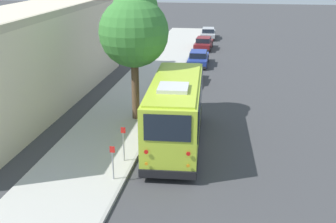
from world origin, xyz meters
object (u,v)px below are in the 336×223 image
at_px(fire_hydrant, 158,93).
at_px(shuttle_bus, 176,109).
at_px(parked_sedan_tan, 188,75).
at_px(sign_post_far, 124,144).
at_px(parked_sedan_maroon, 204,44).
at_px(street_tree, 134,28).
at_px(parked_sedan_blue, 198,58).
at_px(parked_sedan_silver, 208,34).
at_px(sign_post_near, 113,162).

bearing_deg(fire_hydrant, shuttle_bus, -162.56).
bearing_deg(parked_sedan_tan, sign_post_far, 177.86).
bearing_deg(parked_sedan_tan, shuttle_bus, -173.29).
distance_m(parked_sedan_maroon, street_tree, 22.77).
xyz_separation_m(parked_sedan_blue, fire_hydrant, (-11.03, 1.73, -0.04)).
xyz_separation_m(parked_sedan_blue, parked_sedan_silver, (14.28, 0.07, 0.00)).
bearing_deg(street_tree, parked_sedan_silver, -4.54).
relative_size(parked_sedan_blue, sign_post_far, 2.72).
height_order(parked_sedan_blue, parked_sedan_silver, same).
relative_size(shuttle_bus, parked_sedan_tan, 1.92).
bearing_deg(street_tree, fire_hydrant, -9.80).
distance_m(sign_post_near, fire_hydrant, 11.30).
relative_size(sign_post_near, fire_hydrant, 1.88).
height_order(street_tree, fire_hydrant, street_tree).
distance_m(parked_sedan_blue, parked_sedan_silver, 14.28).
height_order(parked_sedan_maroon, fire_hydrant, parked_sedan_maroon).
bearing_deg(parked_sedan_maroon, parked_sedan_silver, 1.83).
xyz_separation_m(parked_sedan_silver, fire_hydrant, (-25.31, 1.66, -0.04)).
bearing_deg(parked_sedan_blue, parked_sedan_tan, 176.32).
bearing_deg(parked_sedan_silver, sign_post_near, 174.65).
height_order(sign_post_near, sign_post_far, sign_post_far).
distance_m(sign_post_near, sign_post_far, 1.79).
xyz_separation_m(parked_sedan_blue, sign_post_far, (-20.53, 1.62, 0.41)).
bearing_deg(shuttle_bus, sign_post_near, 151.55).
bearing_deg(parked_sedan_maroon, sign_post_far, 178.95).
distance_m(parked_sedan_blue, parked_sedan_maroon, 7.38).
distance_m(parked_sedan_silver, street_tree, 29.51).
height_order(parked_sedan_tan, fire_hydrant, parked_sedan_tan).
height_order(sign_post_near, fire_hydrant, sign_post_near).
relative_size(parked_sedan_tan, parked_sedan_maroon, 1.04).
bearing_deg(sign_post_far, fire_hydrant, 0.68).
height_order(parked_sedan_tan, parked_sedan_blue, parked_sedan_tan).
bearing_deg(sign_post_far, parked_sedan_tan, -5.32).
relative_size(parked_sedan_maroon, sign_post_far, 2.60).
bearing_deg(street_tree, parked_sedan_maroon, -5.87).
xyz_separation_m(parked_sedan_maroon, street_tree, (-22.13, 2.27, 4.86)).
distance_m(street_tree, sign_post_near, 8.86).
bearing_deg(sign_post_far, parked_sedan_silver, -2.55).
xyz_separation_m(parked_sedan_tan, sign_post_far, (-14.32, 1.33, 0.40)).
distance_m(parked_sedan_tan, sign_post_near, 16.17).
xyz_separation_m(parked_sedan_silver, sign_post_near, (-36.60, 1.55, 0.34)).
relative_size(street_tree, sign_post_near, 5.00).
distance_m(street_tree, sign_post_far, 7.34).
distance_m(parked_sedan_silver, sign_post_far, 34.84).
bearing_deg(parked_sedan_tan, parked_sedan_blue, 0.52).
xyz_separation_m(sign_post_near, fire_hydrant, (11.29, 0.11, -0.38)).
relative_size(sign_post_near, sign_post_far, 0.91).
height_order(shuttle_bus, fire_hydrant, shuttle_bus).
height_order(parked_sedan_blue, fire_hydrant, parked_sedan_blue).
bearing_deg(shuttle_bus, parked_sedan_blue, -1.91).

